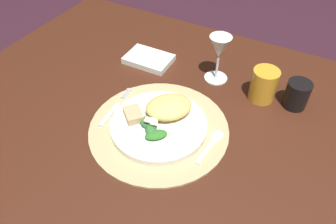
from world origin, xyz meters
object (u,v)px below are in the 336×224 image
Objects in this scene: fork at (115,108)px; wine_glass at (219,50)px; dinner_plate at (159,125)px; napkin at (149,59)px; amber_tumbler at (264,85)px; dining_table at (174,150)px; spoon at (214,141)px; dark_tumbler at (297,94)px.

fork is 1.11× the size of wine_glass.
dinner_plate is at bearing -100.22° from wine_glass.
napkin is at bearing -174.40° from wine_glass.
dinner_plate is at bearing -128.38° from amber_tumbler.
napkin is (-0.20, 0.20, 0.14)m from dining_table.
amber_tumbler reaches higher than dining_table.
wine_glass is (0.19, 0.27, 0.10)m from fork.
wine_glass reaches higher than amber_tumbler.
spoon is at bearing -68.80° from wine_glass.
napkin is at bearing 135.41° from dining_table.
amber_tumbler reaches higher than fork.
napkin is at bearing 98.70° from fork.
dining_table is 9.15× the size of napkin.
dark_tumbler reaches higher than dinner_plate.
napkin is 0.25m from wine_glass.
spoon is 0.28m from dark_tumbler.
dining_table is at bearing 167.67° from spoon.
amber_tumbler is (0.38, 0.00, 0.04)m from napkin.
dinner_plate is 1.71× the size of wine_glass.
dark_tumbler is at bearing 1.80° from napkin.
napkin is 1.01× the size of wine_glass.
dining_table is at bearing -141.92° from dark_tumbler.
napkin is at bearing 125.95° from dinner_plate.
dining_table is 5.41× the size of dinner_plate.
dinner_plate is 1.99× the size of spoon.
dark_tumbler reaches higher than spoon.
spoon is 0.86× the size of wine_glass.
wine_glass is at bearing 54.46° from fork.
spoon is at bearing -34.60° from napkin.
fork is 0.29m from spoon.
dinner_plate reaches higher than dining_table.
fork is 1.10× the size of napkin.
wine_glass is (0.03, 0.22, 0.24)m from dining_table.
wine_glass is at bearing 171.70° from amber_tumbler.
napkin is 1.55× the size of amber_tumbler.
napkin is at bearing -179.88° from amber_tumbler.
dark_tumbler is (0.24, -0.01, -0.06)m from wine_glass.
wine_glass reaches higher than napkin.
napkin reaches higher than fork.
dining_table is 8.35× the size of fork.
dining_table is 0.32m from wine_glass.
wine_glass is at bearing 5.60° from napkin.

